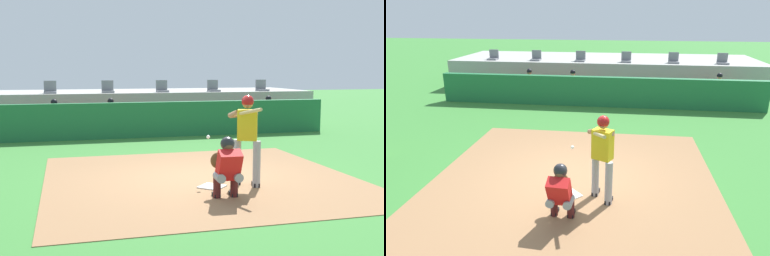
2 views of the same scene
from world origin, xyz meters
TOP-DOWN VIEW (x-y plane):
  - ground_plane at (0.00, 0.00)m, footprint 80.00×80.00m
  - dirt_infield at (0.00, 0.00)m, footprint 6.40×6.40m
  - home_plate at (0.00, -0.80)m, footprint 0.62×0.62m
  - batter_at_plate at (0.69, -0.85)m, footprint 0.57×0.89m
  - catcher_crouched at (0.00, -1.65)m, footprint 0.50×1.60m
  - dugout_wall at (0.00, 6.50)m, footprint 13.00×0.30m
  - dugout_bench at (0.00, 7.50)m, footprint 11.80×0.44m
  - dugout_player_0 at (-3.08, 7.34)m, footprint 0.49×0.70m
  - dugout_player_1 at (-1.16, 7.34)m, footprint 0.49×0.70m
  - dugout_player_2 at (4.88, 7.34)m, footprint 0.49×0.70m
  - stands_platform at (0.00, 10.90)m, footprint 15.00×4.40m
  - stadium_seat_1 at (-3.25, 9.38)m, footprint 0.46×0.46m
  - stadium_seat_2 at (-1.08, 9.38)m, footprint 0.46×0.46m
  - stadium_seat_3 at (1.08, 9.38)m, footprint 0.46×0.46m
  - stadium_seat_4 at (3.25, 9.38)m, footprint 0.46×0.46m
  - stadium_seat_5 at (5.42, 9.38)m, footprint 0.46×0.46m

SIDE VIEW (x-z plane):
  - ground_plane at x=0.00m, z-range 0.00..0.00m
  - dirt_infield at x=0.00m, z-range 0.00..0.01m
  - home_plate at x=0.00m, z-range 0.01..0.04m
  - dugout_bench at x=0.00m, z-range 0.00..0.45m
  - dugout_wall at x=0.00m, z-range 0.00..1.20m
  - catcher_crouched at x=0.00m, z-range 0.05..1.17m
  - dugout_player_0 at x=-3.08m, z-range 0.02..1.32m
  - dugout_player_1 at x=-1.16m, z-range 0.02..1.32m
  - dugout_player_2 at x=4.88m, z-range 0.02..1.32m
  - stands_platform at x=0.00m, z-range 0.00..1.40m
  - batter_at_plate at x=0.69m, z-range 0.13..1.94m
  - stadium_seat_1 at x=-3.25m, z-range 1.29..1.77m
  - stadium_seat_2 at x=-1.08m, z-range 1.29..1.77m
  - stadium_seat_3 at x=1.08m, z-range 1.29..1.77m
  - stadium_seat_4 at x=3.25m, z-range 1.29..1.77m
  - stadium_seat_5 at x=5.42m, z-range 1.29..1.77m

